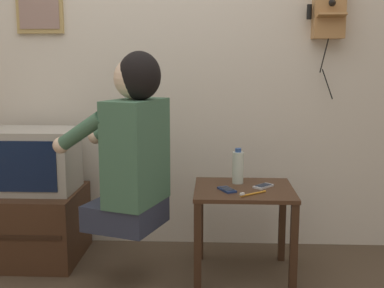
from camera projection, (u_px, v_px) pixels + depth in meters
The scene contains 11 objects.
wall_back at pixel (161, 55), 3.14m from camera, with size 6.80×0.05×2.55m.
side_table at pixel (244, 205), 2.74m from camera, with size 0.56×0.49×0.52m.
person at pixel (132, 145), 2.56m from camera, with size 0.61×0.54×0.95m.
tv_stand at pixel (35, 225), 3.02m from camera, with size 0.57×0.56×0.44m.
television at pixel (29, 160), 2.97m from camera, with size 0.57×0.38×0.39m.
wall_phone_antique at pixel (329, 8), 2.96m from camera, with size 0.23×0.18×0.78m.
framed_picture at pixel (39, 1), 3.08m from camera, with size 0.30×0.03×0.41m.
cell_phone_held at pixel (227, 190), 2.67m from camera, with size 0.11×0.14×0.01m.
cell_phone_spare at pixel (263, 186), 2.74m from camera, with size 0.13×0.13×0.01m.
water_bottle at pixel (238, 167), 2.82m from camera, with size 0.07×0.07×0.21m.
toothbrush at pixel (251, 194), 2.58m from camera, with size 0.15×0.12×0.02m.
Camera 1 is at (0.35, -1.95, 1.23)m, focal length 45.00 mm.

